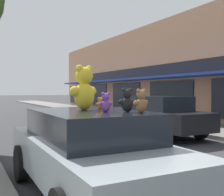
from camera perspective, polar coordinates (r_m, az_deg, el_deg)
ground_plane at (r=6.85m, az=13.68°, el=-13.60°), size 260.00×260.00×0.00m
plush_art_car at (r=4.79m, az=-4.74°, el=-10.49°), size 1.99×4.44×1.44m
teddy_bear_giant at (r=4.93m, az=-5.71°, el=1.96°), size 0.59×0.42×0.78m
teddy_bear_purple at (r=4.39m, az=-1.31°, el=-0.92°), size 0.23×0.14×0.31m
teddy_bear_cream at (r=4.41m, az=6.03°, el=-1.44°), size 0.13×0.17×0.23m
teddy_bear_orange at (r=5.26m, az=-2.48°, el=-1.05°), size 0.16×0.11×0.22m
teddy_bear_black at (r=4.39m, az=3.12°, el=-0.49°), size 0.29×0.20×0.38m
teddy_bear_brown at (r=4.17m, az=5.95°, el=-0.69°), size 0.27×0.17×0.36m
parked_car_far_center at (r=11.37m, az=9.12°, el=-3.33°), size 1.90×4.77×1.57m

